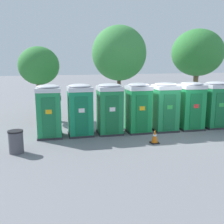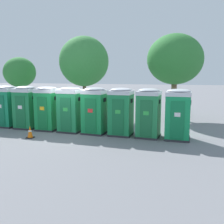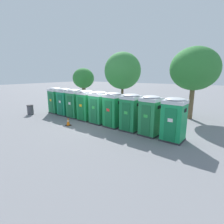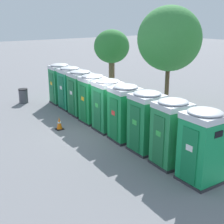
% 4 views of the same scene
% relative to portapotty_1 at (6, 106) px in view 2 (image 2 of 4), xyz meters
% --- Properties ---
extents(ground_plane, '(120.00, 120.00, 0.00)m').
position_rel_portapotty_1_xyz_m(ground_plane, '(4.37, -0.78, -1.28)').
color(ground_plane, slate).
extents(portapotty_1, '(1.26, 1.27, 2.54)m').
position_rel_portapotty_1_xyz_m(portapotty_1, '(0.00, 0.00, 0.00)').
color(portapotty_1, '#2D2D33').
rests_on(portapotty_1, ground).
extents(portapotty_2, '(1.30, 1.29, 2.54)m').
position_rel_portapotty_1_xyz_m(portapotty_2, '(1.47, -0.16, -0.00)').
color(portapotty_2, '#2D2D33').
rests_on(portapotty_2, ground).
extents(portapotty_3, '(1.22, 1.26, 2.54)m').
position_rel_portapotty_1_xyz_m(portapotty_3, '(2.93, -0.33, 0.00)').
color(portapotty_3, '#2D2D33').
rests_on(portapotty_3, ground).
extents(portapotty_4, '(1.32, 1.30, 2.54)m').
position_rel_portapotty_1_xyz_m(portapotty_4, '(4.40, -0.45, -0.00)').
color(portapotty_4, '#2D2D33').
rests_on(portapotty_4, ground).
extents(portapotty_5, '(1.36, 1.34, 2.54)m').
position_rel_portapotty_1_xyz_m(portapotty_5, '(5.87, -0.58, -0.00)').
color(portapotty_5, '#2D2D33').
rests_on(portapotty_5, ground).
extents(portapotty_6, '(1.30, 1.30, 2.54)m').
position_rel_portapotty_1_xyz_m(portapotty_6, '(7.34, -0.66, -0.00)').
color(portapotty_6, '#2D2D33').
rests_on(portapotty_6, ground).
extents(portapotty_7, '(1.29, 1.33, 2.54)m').
position_rel_portapotty_1_xyz_m(portapotty_7, '(8.81, -0.80, 0.00)').
color(portapotty_7, '#2D2D33').
rests_on(portapotty_7, ground).
extents(portapotty_8, '(1.32, 1.28, 2.54)m').
position_rel_portapotty_1_xyz_m(portapotty_8, '(10.28, -0.93, -0.00)').
color(portapotty_8, '#2D2D33').
rests_on(portapotty_8, ground).
extents(street_tree_0, '(3.64, 3.64, 5.97)m').
position_rel_portapotty_1_xyz_m(street_tree_0, '(3.57, 4.51, 2.85)').
color(street_tree_0, brown).
rests_on(street_tree_0, ground).
extents(street_tree_1, '(3.92, 3.92, 6.03)m').
position_rel_portapotty_1_xyz_m(street_tree_1, '(10.10, 5.10, 2.95)').
color(street_tree_1, brown).
rests_on(street_tree_1, ground).
extents(street_tree_2, '(2.48, 2.48, 4.51)m').
position_rel_portapotty_1_xyz_m(street_tree_2, '(-1.68, 4.37, 2.00)').
color(street_tree_2, brown).
rests_on(street_tree_2, ground).
extents(traffic_cone, '(0.36, 0.36, 0.64)m').
position_rel_portapotty_1_xyz_m(traffic_cone, '(2.91, -2.31, -0.97)').
color(traffic_cone, black).
rests_on(traffic_cone, ground).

